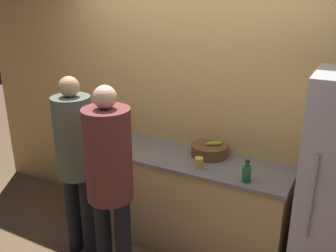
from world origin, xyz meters
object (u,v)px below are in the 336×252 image
(person_left, at_px, (76,156))
(utensil_crock, at_px, (118,133))
(bottle_dark, at_px, (97,132))
(cup_yellow, at_px, (199,163))
(bottle_green, at_px, (247,173))
(person_center, at_px, (109,174))
(fruit_bowl, at_px, (209,150))

(person_left, distance_m, utensil_crock, 0.67)
(person_left, height_order, bottle_dark, person_left)
(utensil_crock, bearing_deg, person_left, -87.28)
(bottle_dark, distance_m, cup_yellow, 1.15)
(bottle_dark, distance_m, bottle_green, 1.58)
(person_left, distance_m, person_center, 0.53)
(bottle_dark, bearing_deg, cup_yellow, -3.74)
(bottle_dark, bearing_deg, utensil_crock, 41.85)
(bottle_dark, relative_size, bottle_green, 1.30)
(person_center, distance_m, utensil_crock, 1.00)
(cup_yellow, bearing_deg, bottle_green, -5.57)
(person_center, height_order, cup_yellow, person_center)
(fruit_bowl, xyz_separation_m, cup_yellow, (0.02, -0.28, -0.01))
(utensil_crock, bearing_deg, cup_yellow, -12.22)
(bottle_green, xyz_separation_m, cup_yellow, (-0.43, 0.04, -0.03))
(person_left, distance_m, bottle_green, 1.45)
(person_left, xyz_separation_m, bottle_green, (1.39, 0.41, -0.01))
(person_center, distance_m, cup_yellow, 0.79)
(person_center, relative_size, cup_yellow, 18.32)
(person_center, relative_size, bottle_dark, 7.18)
(person_center, bearing_deg, utensil_crock, 121.85)
(bottle_green, distance_m, cup_yellow, 0.43)
(fruit_bowl, relative_size, utensil_crock, 1.09)
(person_center, distance_m, bottle_dark, 0.98)
(fruit_bowl, relative_size, bottle_green, 1.82)
(person_left, height_order, bottle_green, person_left)
(person_left, xyz_separation_m, person_center, (0.50, -0.18, 0.04))
(person_left, relative_size, bottle_dark, 7.09)
(utensil_crock, xyz_separation_m, cup_yellow, (0.99, -0.21, -0.02))
(fruit_bowl, bearing_deg, bottle_dark, -169.69)
(bottle_green, bearing_deg, bottle_dark, 175.76)
(bottle_green, bearing_deg, person_center, -146.42)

